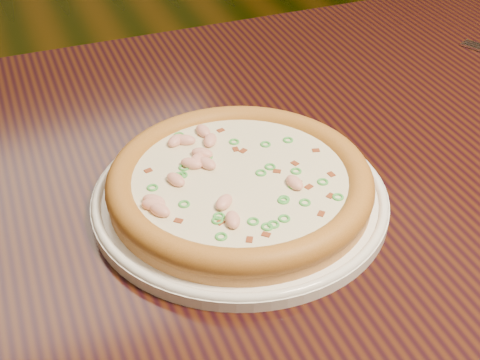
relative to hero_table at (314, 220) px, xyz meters
name	(u,v)px	position (x,y,z in m)	size (l,w,h in m)	color
hero_table	(314,220)	(0.00, 0.00, 0.00)	(1.20, 0.80, 0.75)	black
plate	(240,196)	(-0.12, -0.05, 0.11)	(0.31, 0.31, 0.02)	white
pizza	(239,182)	(-0.12, -0.05, 0.13)	(0.28, 0.28, 0.03)	tan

